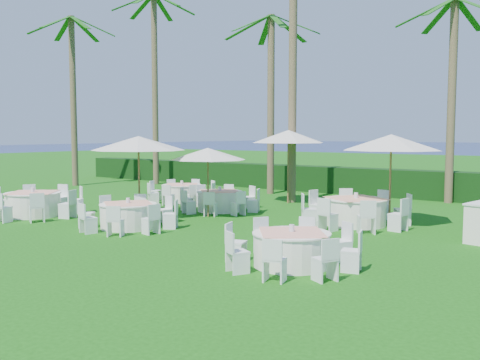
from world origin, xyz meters
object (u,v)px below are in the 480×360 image
object	(u,v)px
banquet_table_c	(292,248)
umbrella_a	(138,143)
umbrella_c	(288,137)
umbrella_b	(208,154)
banquet_table_e	(220,200)
umbrella_d	(391,142)
banquet_table_d	(182,193)
banquet_table_f	(356,211)
banquet_table_a	(33,203)
banquet_table_b	(128,215)

from	to	relation	value
banquet_table_c	umbrella_a	bearing A→B (deg)	160.00
umbrella_a	umbrella_c	world-z (taller)	umbrella_c
umbrella_a	umbrella_b	world-z (taller)	umbrella_a
banquet_table_e	umbrella_c	world-z (taller)	umbrella_c
banquet_table_e	umbrella_c	distance (m)	4.07
umbrella_d	banquet_table_d	bearing A→B (deg)	176.53
banquet_table_e	banquet_table_f	xyz separation A→B (m)	(5.12, 0.09, 0.05)
banquet_table_a	banquet_table_f	world-z (taller)	banquet_table_f
banquet_table_a	banquet_table_d	distance (m)	5.91
umbrella_c	umbrella_d	distance (m)	5.74
banquet_table_e	umbrella_d	world-z (taller)	umbrella_d
banquet_table_c	umbrella_a	distance (m)	8.01
umbrella_d	umbrella_a	bearing A→B (deg)	-154.76
umbrella_a	umbrella_c	distance (m)	6.36
umbrella_b	umbrella_d	bearing A→B (deg)	19.19
banquet_table_e	umbrella_c	size ratio (longest dim) A/B	0.96
banquet_table_a	umbrella_a	xyz separation A→B (m)	(3.17, 1.81, 2.01)
banquet_table_f	umbrella_d	xyz separation A→B (m)	(0.85, 0.54, 2.06)
banquet_table_a	umbrella_d	world-z (taller)	umbrella_d
banquet_table_d	umbrella_d	xyz separation A→B (m)	(8.81, -0.53, 2.12)
umbrella_d	banquet_table_e	bearing A→B (deg)	-173.98
banquet_table_e	umbrella_b	distance (m)	2.19
banquet_table_b	umbrella_b	world-z (taller)	umbrella_b
banquet_table_b	banquet_table_e	distance (m)	4.27
banquet_table_b	banquet_table_e	world-z (taller)	banquet_table_b
umbrella_c	umbrella_a	bearing A→B (deg)	-108.98
banquet_table_b	banquet_table_d	bearing A→B (deg)	117.07
banquet_table_a	banquet_table_f	distance (m)	10.56
banquet_table_b	umbrella_d	distance (m)	8.05
banquet_table_b	banquet_table_d	world-z (taller)	banquet_table_b
umbrella_a	umbrella_c	xyz separation A→B (m)	(2.07, 6.01, 0.20)
banquet_table_d	umbrella_c	xyz separation A→B (m)	(3.72, 2.11, 2.26)
umbrella_b	umbrella_d	distance (m)	5.80
banquet_table_d	umbrella_a	distance (m)	4.72
banquet_table_f	umbrella_b	bearing A→B (deg)	-163.58
banquet_table_a	umbrella_d	size ratio (longest dim) A/B	1.07
banquet_table_f	umbrella_d	distance (m)	2.29
banquet_table_a	banquet_table_c	bearing A→B (deg)	-4.61
umbrella_b	umbrella_c	distance (m)	4.59
banquet_table_d	umbrella_b	bearing A→B (deg)	-36.08
banquet_table_c	banquet_table_d	xyz separation A→B (m)	(-8.93, 6.56, -0.01)
banquet_table_b	umbrella_d	world-z (taller)	umbrella_d
banquet_table_a	umbrella_d	bearing A→B (deg)	26.63
banquet_table_a	umbrella_a	world-z (taller)	umbrella_a
banquet_table_a	umbrella_c	bearing A→B (deg)	56.16
banquet_table_d	umbrella_b	xyz separation A→B (m)	(3.34, -2.44, 1.71)
banquet_table_e	umbrella_a	xyz separation A→B (m)	(-1.19, -2.75, 2.06)
umbrella_c	umbrella_b	bearing A→B (deg)	-94.71
umbrella_b	banquet_table_f	bearing A→B (deg)	16.42
banquet_table_b	banquet_table_d	xyz separation A→B (m)	(-2.78, 5.43, -0.01)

